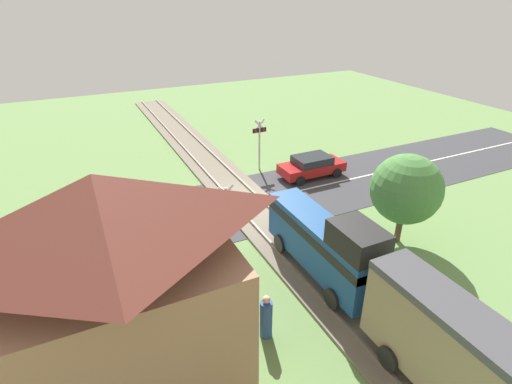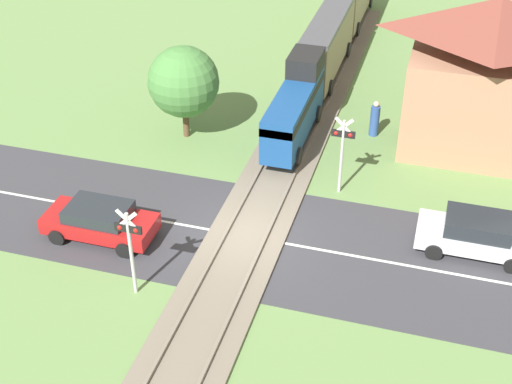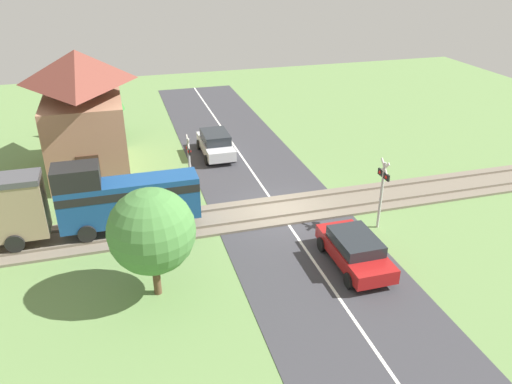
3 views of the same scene
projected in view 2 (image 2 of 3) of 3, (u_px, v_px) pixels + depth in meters
The scene contains 11 objects.
ground_plane at pixel (247, 237), 25.67m from camera, with size 60.00×60.00×0.00m, color #66894C.
road_surface at pixel (247, 237), 25.67m from camera, with size 48.00×6.40×0.02m.
track_bed at pixel (247, 235), 25.63m from camera, with size 2.80×48.00×0.24m.
train at pixel (331, 36), 36.35m from camera, with size 1.58×21.60×3.18m.
car_near_crossing at pixel (100, 221), 25.30m from camera, with size 4.00×1.86×1.32m.
car_far_side at pixel (476, 234), 24.56m from camera, with size 4.01×1.80×1.47m.
crossing_signal_west_approach at pixel (130, 241), 22.08m from camera, with size 0.90×0.18×3.29m.
crossing_signal_east_approach at pixel (342, 146), 26.89m from camera, with size 0.90×0.18×3.29m.
station_building at pixel (486, 80), 28.89m from camera, with size 6.68×4.32×6.71m.
pedestrian_by_station at pixel (375, 120), 31.35m from camera, with size 0.41×0.41×1.65m.
tree_roadside_hedge at pixel (184, 82), 30.23m from camera, with size 3.06×3.06×4.16m.
Camera 2 is at (6.01, -19.35, 15.85)m, focal length 50.00 mm.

